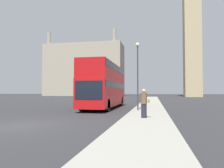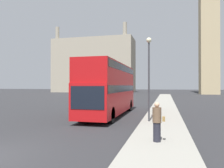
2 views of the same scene
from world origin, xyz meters
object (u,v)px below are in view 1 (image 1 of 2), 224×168
object	(u,v)px
pedestrian	(144,103)
street_lamp	(138,66)
white_van	(90,94)
red_double_decker_bus	(105,84)

from	to	relation	value
pedestrian	street_lamp	xyz separation A→B (m)	(-0.78, 5.56, 2.96)
white_van	pedestrian	world-z (taller)	white_van
red_double_decker_bus	white_van	distance (m)	7.47
white_van	red_double_decker_bus	bearing A→B (deg)	-61.86
white_van	street_lamp	world-z (taller)	street_lamp
pedestrian	street_lamp	distance (m)	6.35
pedestrian	street_lamp	size ratio (longest dim) A/B	0.30
red_double_decker_bus	white_van	size ratio (longest dim) A/B	2.11
white_van	pedestrian	bearing A→B (deg)	-62.71
red_double_decker_bus	street_lamp	bearing A→B (deg)	-42.27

